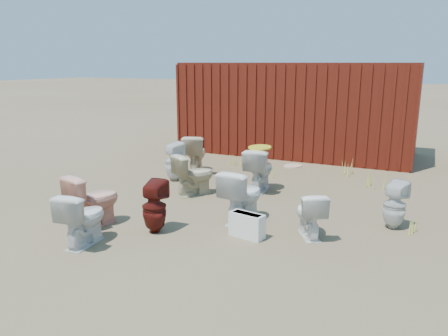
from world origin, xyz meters
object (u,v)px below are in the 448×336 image
at_px(shipping_container, 297,108).
at_px(toilet_front_pink, 94,200).
at_px(toilet_back_beige_left, 195,154).
at_px(loose_tank, 247,225).
at_px(toilet_back_e, 395,205).
at_px(toilet_front_e, 310,214).
at_px(toilet_front_maroon, 154,207).
at_px(toilet_back_a, 174,162).
at_px(toilet_front_a, 83,218).
at_px(toilet_back_yellowlid, 259,169).
at_px(toilet_front_c, 242,196).
at_px(toilet_back_beige_right, 194,174).

distance_m(shipping_container, toilet_front_pink, 6.87).
xyz_separation_m(toilet_back_beige_left, loose_tank, (2.49, -2.99, -0.25)).
bearing_deg(toilet_back_e, shipping_container, -39.49).
bearing_deg(toilet_front_e, toilet_front_maroon, -8.82).
height_order(toilet_back_a, loose_tank, toilet_back_a).
relative_size(toilet_front_maroon, toilet_back_a, 0.95).
distance_m(toilet_front_pink, toilet_back_beige_left, 3.56).
relative_size(toilet_front_a, toilet_back_e, 1.04).
bearing_deg(toilet_back_beige_left, toilet_back_a, 67.37).
xyz_separation_m(toilet_front_e, toilet_back_yellowlid, (-1.45, 1.83, 0.08)).
bearing_deg(toilet_front_maroon, toilet_front_pink, 5.13).
bearing_deg(toilet_front_c, loose_tank, 126.49).
bearing_deg(toilet_front_a, loose_tank, -154.53).
bearing_deg(toilet_front_c, toilet_back_beige_left, -40.86).
distance_m(toilet_front_c, toilet_back_beige_right, 1.64).
bearing_deg(shipping_container, toilet_front_maroon, -91.59).
xyz_separation_m(toilet_back_a, loose_tank, (2.53, -2.16, -0.23)).
height_order(toilet_front_maroon, toilet_back_yellowlid, toilet_back_yellowlid).
bearing_deg(toilet_back_yellowlid, shipping_container, -88.46).
xyz_separation_m(shipping_container, toilet_back_a, (-1.44, -3.99, -0.79)).
bearing_deg(toilet_front_maroon, toilet_back_e, -156.56).
distance_m(toilet_front_e, toilet_back_a, 3.75).
height_order(toilet_front_maroon, toilet_back_beige_right, toilet_back_beige_right).
bearing_deg(toilet_front_pink, toilet_front_a, 137.02).
xyz_separation_m(toilet_front_pink, loose_tank, (2.25, 0.56, -0.23)).
distance_m(toilet_front_a, toilet_back_a, 3.40).
xyz_separation_m(toilet_front_a, toilet_back_yellowlid, (1.23, 3.41, 0.04)).
height_order(toilet_back_yellowlid, toilet_back_e, toilet_back_yellowlid).
bearing_deg(toilet_back_yellowlid, toilet_front_c, 97.42).
bearing_deg(toilet_back_e, toilet_back_beige_right, 16.00).
bearing_deg(toilet_front_maroon, toilet_front_c, -140.00).
relative_size(shipping_container, loose_tank, 12.00).
bearing_deg(toilet_front_a, toilet_back_a, -85.53).
relative_size(shipping_container, toilet_back_yellowlid, 7.20).
relative_size(toilet_front_a, toilet_back_beige_right, 0.97).
relative_size(toilet_front_c, loose_tank, 1.66).
height_order(toilet_front_c, toilet_back_yellowlid, same).
relative_size(shipping_container, toilet_front_c, 7.21).
height_order(toilet_back_beige_right, loose_tank, toilet_back_beige_right).
relative_size(shipping_container, toilet_back_a, 7.38).
distance_m(toilet_back_a, loose_tank, 3.34).
xyz_separation_m(shipping_container, toilet_front_maroon, (-0.18, -6.56, -0.82)).
bearing_deg(toilet_back_beige_left, toilet_front_pink, 74.18).
height_order(toilet_back_e, loose_tank, toilet_back_e).
xyz_separation_m(toilet_back_a, toilet_back_yellowlid, (1.87, 0.07, 0.01)).
height_order(toilet_front_c, toilet_back_beige_left, toilet_back_beige_left).
xyz_separation_m(toilet_front_a, toilet_back_beige_left, (-0.59, 4.16, 0.05)).
relative_size(toilet_front_a, toilet_back_yellowlid, 0.90).
distance_m(toilet_front_a, toilet_front_c, 2.35).
bearing_deg(toilet_front_c, toilet_front_maroon, 51.71).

